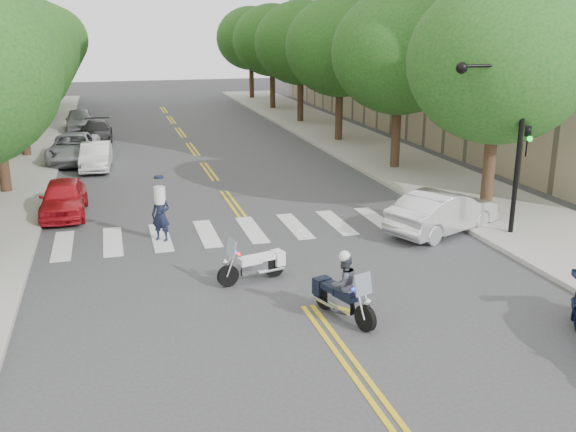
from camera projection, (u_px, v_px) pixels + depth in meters
name	position (u px, v px, depth m)	size (l,w,h in m)	color
ground	(308.00, 306.00, 16.14)	(140.00, 140.00, 0.00)	#38383A
sidewalk_left	(13.00, 157.00, 33.96)	(5.00, 60.00, 0.15)	#9E9991
sidewalk_right	(349.00, 140.00, 38.87)	(5.00, 60.00, 0.15)	#9E9991
tree_l_2	(15.00, 50.00, 32.56)	(6.40, 6.40, 8.45)	#382316
tree_l_3	(31.00, 45.00, 39.94)	(6.40, 6.40, 8.45)	#382316
tree_l_4	(42.00, 42.00, 47.32)	(6.40, 6.40, 8.45)	#382316
tree_l_5	(50.00, 40.00, 54.70)	(6.40, 6.40, 8.45)	#382316
tree_r_0	(499.00, 62.00, 22.35)	(6.40, 6.40, 8.45)	#382316
tree_r_1	(400.00, 52.00, 29.73)	(6.40, 6.40, 8.45)	#382316
tree_r_2	(340.00, 47.00, 37.11)	(6.40, 6.40, 8.45)	#382316
tree_r_3	(301.00, 43.00, 44.49)	(6.40, 6.40, 8.45)	#382316
tree_r_4	(272.00, 40.00, 51.87)	(6.40, 6.40, 8.45)	#382316
tree_r_5	(251.00, 38.00, 59.25)	(6.40, 6.40, 8.45)	#382316
traffic_signal_pole	(508.00, 126.00, 20.29)	(2.82, 0.42, 6.00)	black
motorcycle_police	(342.00, 288.00, 15.29)	(0.99, 2.07, 1.73)	black
motorcycle_parked	(257.00, 264.00, 17.67)	(2.00, 0.83, 1.31)	black
officer_standing	(161.00, 215.00, 20.78)	(0.64, 0.42, 1.75)	#161C32
convertible	(443.00, 212.00, 21.68)	(1.54, 4.43, 1.46)	silver
parked_car_a	(64.00, 198.00, 23.65)	(1.58, 3.93, 1.34)	red
parked_car_b	(96.00, 156.00, 31.22)	(1.35, 3.88, 1.28)	white
parked_car_c	(74.00, 148.00, 32.94)	(2.36, 5.12, 1.42)	#999AA0
parked_car_d	(97.00, 132.00, 38.38)	(1.77, 4.34, 1.26)	black
parked_car_e	(80.00, 120.00, 42.07)	(1.77, 4.39, 1.50)	gray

